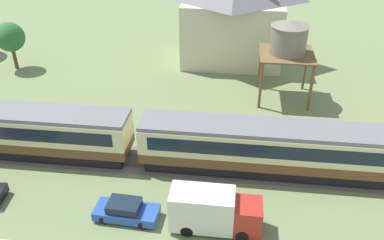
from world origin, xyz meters
name	(u,v)px	position (x,y,z in m)	size (l,w,h in m)	color
ground_plane	(335,167)	(0.00, 0.00, 0.00)	(600.00, 600.00, 0.00)	#707F51
passenger_train	(274,147)	(-4.90, -0.99, 2.19)	(60.31, 3.13, 3.94)	brown
railway_track	(154,162)	(-13.96, -0.99, 0.01)	(115.68, 3.60, 0.04)	#665B51
station_house_grey_roof	(233,16)	(-8.87, 20.50, 5.40)	(12.23, 9.02, 10.44)	beige
water_tower	(289,40)	(-3.36, 11.20, 6.10)	(5.13, 5.13, 7.96)	brown
parked_car_blue	(126,211)	(-14.53, -7.22, 0.62)	(4.24, 1.93, 1.33)	#284CA8
delivery_truck_red	(213,211)	(-8.87, -7.37, 1.41)	(5.71, 2.02, 2.80)	#B2281E
yard_tree_0	(10,37)	(-33.53, 14.84, 3.78)	(3.28, 3.28, 5.45)	brown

